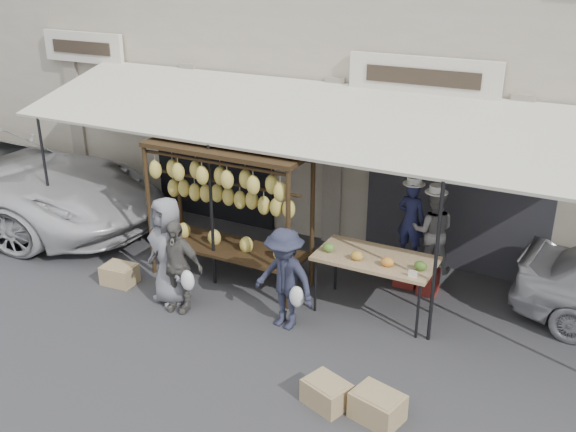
# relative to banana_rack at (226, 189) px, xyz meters

# --- Properties ---
(ground_plane) EXTENTS (90.00, 90.00, 0.00)m
(ground_plane) POSITION_rel_banana_rack_xyz_m (0.84, -1.33, -1.57)
(ground_plane) COLOR #2D2D30
(shophouse) EXTENTS (24.00, 6.15, 7.30)m
(shophouse) POSITION_rel_banana_rack_xyz_m (0.84, 5.16, 2.08)
(shophouse) COLOR #BBB09A
(shophouse) RESTS_ON ground_plane
(awning) EXTENTS (10.00, 2.35, 2.92)m
(awning) POSITION_rel_banana_rack_xyz_m (0.85, 0.95, 1.00)
(awning) COLOR beige
(awning) RESTS_ON ground_plane
(banana_rack) EXTENTS (2.60, 0.90, 2.24)m
(banana_rack) POSITION_rel_banana_rack_xyz_m (0.00, 0.00, 0.00)
(banana_rack) COLOR black
(banana_rack) RESTS_ON ground_plane
(produce_table) EXTENTS (1.70, 0.90, 1.04)m
(produce_table) POSITION_rel_banana_rack_xyz_m (2.41, 0.13, -0.71)
(produce_table) COLOR tan
(produce_table) RESTS_ON ground_plane
(vendor_left) EXTENTS (0.49, 0.35, 1.25)m
(vendor_left) POSITION_rel_banana_rack_xyz_m (2.58, 1.20, -0.46)
(vendor_left) COLOR #1D2044
(vendor_left) RESTS_ON stool_left
(vendor_right) EXTENTS (0.74, 0.64, 1.30)m
(vendor_right) POSITION_rel_banana_rack_xyz_m (2.96, 1.08, -0.51)
(vendor_right) COLOR slate
(vendor_right) RESTS_ON stool_right
(customer_left) EXTENTS (0.95, 0.78, 1.67)m
(customer_left) POSITION_rel_banana_rack_xyz_m (-0.43, -0.95, -0.74)
(customer_left) COLOR slate
(customer_left) RESTS_ON ground_plane
(customer_mid) EXTENTS (0.87, 0.44, 1.42)m
(customer_mid) POSITION_rel_banana_rack_xyz_m (-0.19, -1.09, -0.86)
(customer_mid) COLOR #56534E
(customer_mid) RESTS_ON ground_plane
(customer_right) EXTENTS (1.04, 0.70, 1.49)m
(customer_right) POSITION_rel_banana_rack_xyz_m (1.42, -0.79, -0.83)
(customer_right) COLOR #25283A
(customer_right) RESTS_ON ground_plane
(stool_left) EXTENTS (0.38, 0.38, 0.49)m
(stool_left) POSITION_rel_banana_rack_xyz_m (2.58, 1.20, -1.33)
(stool_left) COLOR maroon
(stool_left) RESTS_ON ground_plane
(stool_right) EXTENTS (0.33, 0.33, 0.41)m
(stool_right) POSITION_rel_banana_rack_xyz_m (2.96, 1.08, -1.37)
(stool_right) COLOR maroon
(stool_right) RESTS_ON ground_plane
(crate_near_a) EXTENTS (0.61, 0.54, 0.31)m
(crate_near_a) POSITION_rel_banana_rack_xyz_m (2.67, -2.08, -1.42)
(crate_near_a) COLOR tan
(crate_near_a) RESTS_ON ground_plane
(crate_near_b) EXTENTS (0.64, 0.54, 0.33)m
(crate_near_b) POSITION_rel_banana_rack_xyz_m (3.28, -2.04, -1.41)
(crate_near_b) COLOR tan
(crate_near_b) RESTS_ON ground_plane
(crate_far) EXTENTS (0.55, 0.43, 0.31)m
(crate_far) POSITION_rel_banana_rack_xyz_m (-1.50, -0.89, -1.42)
(crate_far) COLOR tan
(crate_far) RESTS_ON ground_plane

